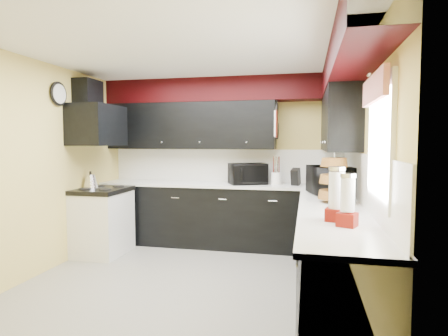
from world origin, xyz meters
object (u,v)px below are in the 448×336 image
Objects in this scene: toaster_oven at (248,174)px; knife_block at (296,177)px; utensil_crock at (276,178)px; kettle at (91,181)px; microwave at (330,181)px.

toaster_oven is 2.22× the size of knife_block.
toaster_oven is at bearing -169.20° from knife_block.
toaster_oven is 2.97× the size of utensil_crock.
kettle is (-2.50, -0.78, -0.02)m from utensil_crock.
microwave reaches higher than knife_block.
utensil_crock is at bearing -19.57° from toaster_oven.
kettle is at bearing 71.43° from microwave.
utensil_crock is 0.86× the size of kettle.
toaster_oven reaches higher than utensil_crock.
knife_block is (0.28, -0.06, 0.03)m from utensil_crock.
utensil_crock is at bearing -179.65° from knife_block.
utensil_crock reaches higher than kettle.
microwave is 0.97m from knife_block.
utensil_crock is (-0.70, 0.94, -0.08)m from microwave.
knife_block is at bearing -12.64° from utensil_crock.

